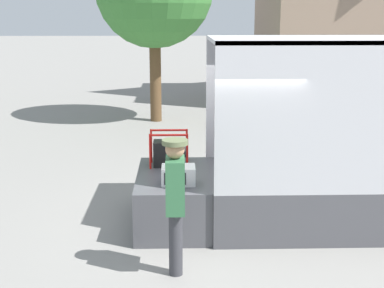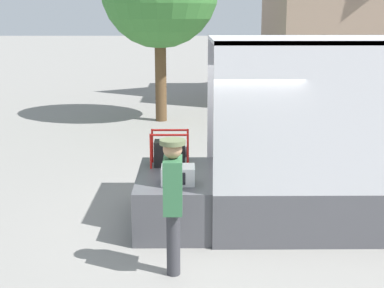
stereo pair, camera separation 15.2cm
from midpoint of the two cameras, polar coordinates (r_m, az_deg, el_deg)
The scene contains 5 objects.
ground_plane at distance 8.99m, azimuth 2.34°, elevation -8.27°, with size 160.00×160.00×0.00m, color gray.
tailgate_deck at distance 8.83m, azimuth -1.47°, elevation -5.79°, with size 1.18×2.08×0.83m, color #4C4C51.
microwave at distance 8.18m, azimuth -0.97°, elevation -3.32°, with size 0.51×0.41×0.27m.
portable_generator at distance 9.14m, azimuth -1.81°, elevation -0.92°, with size 0.66×0.42×0.60m.
worker_person at distance 6.86m, azimuth -1.41°, elevation -5.19°, with size 0.33×0.44×1.83m.
Camera 2 is at (-0.36, -8.33, 3.35)m, focal length 50.00 mm.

